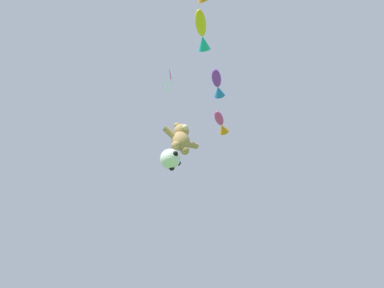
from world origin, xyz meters
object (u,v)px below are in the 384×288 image
at_px(fish_kite_magenta, 221,123).
at_px(diamond_kite, 170,78).
at_px(fish_kite_goldfin, 202,33).
at_px(fish_kite_violet, 218,85).
at_px(teddy_bear_kite, 181,138).
at_px(soccer_ball_kite, 170,159).

height_order(fish_kite_magenta, diamond_kite, diamond_kite).
xyz_separation_m(fish_kite_goldfin, diamond_kite, (0.04, 3.31, 0.67)).
bearing_deg(fish_kite_goldfin, fish_kite_violet, 35.55).
distance_m(fish_kite_magenta, fish_kite_goldfin, 5.42).
relative_size(teddy_bear_kite, fish_kite_violet, 1.34).
bearing_deg(fish_kite_goldfin, fish_kite_magenta, 40.80).
distance_m(fish_kite_magenta, fish_kite_violet, 2.54).
relative_size(soccer_ball_kite, fish_kite_magenta, 0.62).
relative_size(soccer_ball_kite, fish_kite_goldfin, 0.56).
bearing_deg(soccer_ball_kite, diamond_kite, -138.51).
relative_size(fish_kite_goldfin, diamond_kite, 0.73).
bearing_deg(diamond_kite, fish_kite_violet, -35.39).
distance_m(soccer_ball_kite, fish_kite_violet, 5.60).
distance_m(fish_kite_violet, diamond_kite, 3.00).
bearing_deg(fish_kite_magenta, diamond_kite, -176.92).
bearing_deg(teddy_bear_kite, fish_kite_violet, -73.64).
bearing_deg(soccer_ball_kite, fish_kite_violet, -66.78).
xyz_separation_m(teddy_bear_kite, fish_kite_violet, (0.73, -2.50, 2.99)).
distance_m(teddy_bear_kite, fish_kite_goldfin, 5.58).
distance_m(teddy_bear_kite, fish_kite_violet, 3.96).
height_order(soccer_ball_kite, diamond_kite, diamond_kite).
bearing_deg(fish_kite_magenta, fish_kite_goldfin, -139.20).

